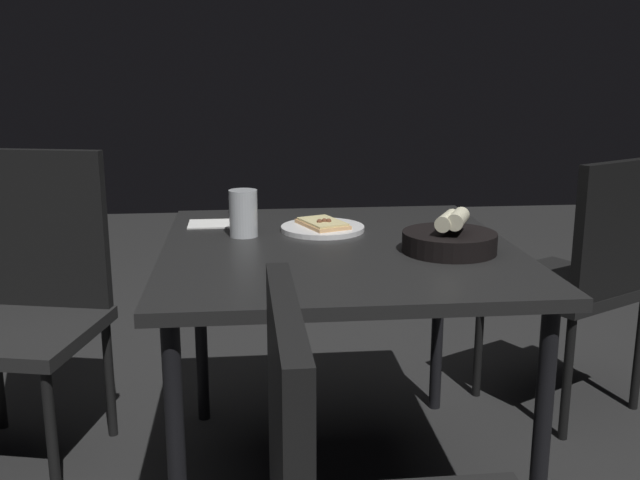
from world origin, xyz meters
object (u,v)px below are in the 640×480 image
(pepper_shaker, at_px, (239,204))
(chair_far, at_px, (585,269))
(chair_spare, at_px, (28,291))
(bread_basket, at_px, (449,240))
(dining_table, at_px, (338,268))
(pizza_plate, at_px, (323,227))
(beer_glass, at_px, (243,215))

(pepper_shaker, xyz_separation_m, chair_far, (-1.13, 0.05, -0.23))
(chair_far, height_order, chair_spare, chair_spare)
(bread_basket, height_order, chair_spare, chair_spare)
(dining_table, xyz_separation_m, bread_basket, (-0.27, 0.10, 0.09))
(dining_table, relative_size, pepper_shaker, 12.75)
(pizza_plate, xyz_separation_m, chair_far, (-0.89, -0.20, -0.21))
(beer_glass, bearing_deg, bread_basket, 155.97)
(pepper_shaker, height_order, chair_far, chair_far)
(pizza_plate, relative_size, pepper_shaker, 3.02)
(dining_table, xyz_separation_m, pizza_plate, (0.02, -0.17, 0.07))
(bread_basket, distance_m, pepper_shaker, 0.74)
(pizza_plate, bearing_deg, pepper_shaker, -46.54)
(pizza_plate, distance_m, chair_far, 0.94)
(bread_basket, bearing_deg, beer_glass, -24.03)
(bread_basket, bearing_deg, dining_table, -21.34)
(beer_glass, bearing_deg, dining_table, 153.19)
(beer_glass, relative_size, chair_far, 0.15)
(pepper_shaker, relative_size, chair_spare, 0.09)
(pizza_plate, height_order, chair_spare, chair_spare)
(pizza_plate, relative_size, bread_basket, 1.00)
(beer_glass, bearing_deg, chair_spare, -15.48)
(bread_basket, xyz_separation_m, chair_far, (-0.60, -0.48, -0.23))
(dining_table, height_order, pepper_shaker, pepper_shaker)
(pizza_plate, xyz_separation_m, pepper_shaker, (0.24, -0.25, 0.02))
(bread_basket, xyz_separation_m, chair_spare, (1.16, -0.41, -0.23))
(pizza_plate, xyz_separation_m, chair_spare, (0.87, -0.14, -0.21))
(bread_basket, relative_size, chair_spare, 0.26)
(dining_table, bearing_deg, pepper_shaker, -58.05)
(chair_spare, bearing_deg, chair_far, -177.86)
(pepper_shaker, distance_m, chair_spare, 0.68)
(chair_far, xyz_separation_m, chair_spare, (1.76, 0.07, 0.00))
(beer_glass, bearing_deg, chair_far, -167.63)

